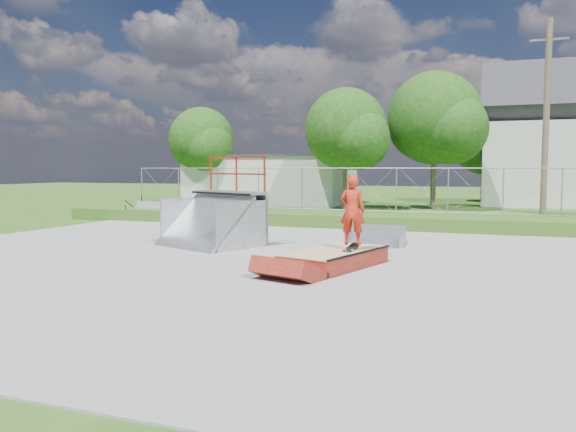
{
  "coord_description": "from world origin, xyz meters",
  "views": [
    {
      "loc": [
        5.63,
        -12.09,
        2.28
      ],
      "look_at": [
        0.89,
        0.88,
        1.1
      ],
      "focal_mm": 35.0,
      "sensor_mm": 36.0,
      "label": 1
    }
  ],
  "objects_px": {
    "flat_bank_ramp": "(376,237)",
    "skater": "(352,213)",
    "quarter_pipe": "(209,202)",
    "grind_box": "(335,259)"
  },
  "relations": [
    {
      "from": "flat_bank_ramp",
      "to": "skater",
      "type": "relative_size",
      "value": 1.09
    },
    {
      "from": "quarter_pipe",
      "to": "flat_bank_ramp",
      "type": "distance_m",
      "value": 5.02
    },
    {
      "from": "skater",
      "to": "grind_box",
      "type": "bearing_deg",
      "value": 25.88
    },
    {
      "from": "flat_bank_ramp",
      "to": "skater",
      "type": "distance_m",
      "value": 4.04
    },
    {
      "from": "grind_box",
      "to": "flat_bank_ramp",
      "type": "relative_size",
      "value": 1.77
    },
    {
      "from": "quarter_pipe",
      "to": "grind_box",
      "type": "bearing_deg",
      "value": -3.21
    },
    {
      "from": "grind_box",
      "to": "quarter_pipe",
      "type": "xyz_separation_m",
      "value": [
        -4.36,
        2.16,
        1.11
      ]
    },
    {
      "from": "quarter_pipe",
      "to": "flat_bank_ramp",
      "type": "relative_size",
      "value": 1.53
    },
    {
      "from": "quarter_pipe",
      "to": "flat_bank_ramp",
      "type": "bearing_deg",
      "value": 46.6
    },
    {
      "from": "flat_bank_ramp",
      "to": "skater",
      "type": "height_order",
      "value": "skater"
    }
  ]
}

